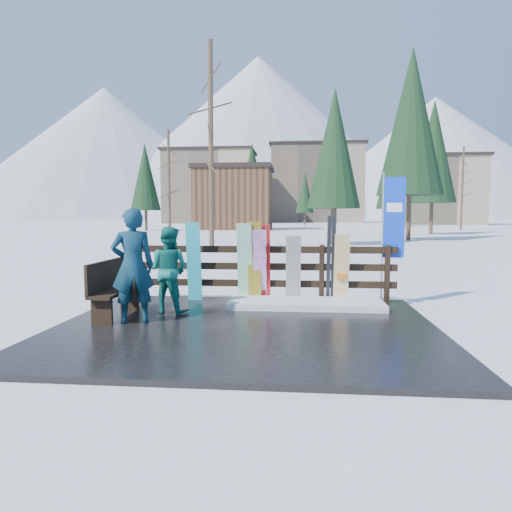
# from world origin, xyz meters

# --- Properties ---
(ground) EXTENTS (700.00, 700.00, 0.00)m
(ground) POSITION_xyz_m (0.00, 0.00, 0.00)
(ground) COLOR white
(ground) RESTS_ON ground
(deck) EXTENTS (6.00, 5.00, 0.08)m
(deck) POSITION_xyz_m (0.00, 0.00, 0.04)
(deck) COLOR black
(deck) RESTS_ON ground
(fence) EXTENTS (5.60, 0.10, 1.15)m
(fence) POSITION_xyz_m (0.00, 2.20, 0.74)
(fence) COLOR black
(fence) RESTS_ON deck
(snow_patch) EXTENTS (2.94, 1.00, 0.12)m
(snow_patch) POSITION_xyz_m (0.97, 1.60, 0.14)
(snow_patch) COLOR white
(snow_patch) RESTS_ON deck
(bench) EXTENTS (0.41, 1.50, 0.97)m
(bench) POSITION_xyz_m (-2.36, 0.43, 0.60)
(bench) COLOR black
(bench) RESTS_ON deck
(snowboard_0) EXTENTS (0.29, 0.23, 1.61)m
(snowboard_0) POSITION_xyz_m (-1.29, 1.98, 0.88)
(snowboard_0) COLOR #22B0C3
(snowboard_0) RESTS_ON deck
(snowboard_1) EXTENTS (0.30, 0.35, 1.59)m
(snowboard_1) POSITION_xyz_m (-0.24, 1.98, 0.88)
(snowboard_1) COLOR white
(snowboard_1) RESTS_ON deck
(snowboard_2) EXTENTS (0.26, 0.27, 1.62)m
(snowboard_2) POSITION_xyz_m (-0.05, 1.98, 0.89)
(snowboard_2) COLOR yellow
(snowboard_2) RESTS_ON deck
(snowboard_3) EXTENTS (0.26, 0.44, 1.47)m
(snowboard_3) POSITION_xyz_m (0.06, 1.98, 0.81)
(snowboard_3) COLOR white
(snowboard_3) RESTS_ON deck
(snowboard_4) EXTENTS (0.29, 0.23, 1.34)m
(snowboard_4) POSITION_xyz_m (0.73, 1.98, 0.75)
(snowboard_4) COLOR black
(snowboard_4) RESTS_ON deck
(snowboard_5) EXTENTS (0.29, 0.31, 1.39)m
(snowboard_5) POSITION_xyz_m (1.67, 1.98, 0.77)
(snowboard_5) COLOR silver
(snowboard_5) RESTS_ON deck
(ski_pair_a) EXTENTS (0.16, 0.22, 1.57)m
(ski_pair_a) POSITION_xyz_m (0.18, 2.05, 0.86)
(ski_pair_a) COLOR #B51617
(ski_pair_a) RESTS_ON deck
(ski_pair_b) EXTENTS (0.17, 0.26, 1.73)m
(ski_pair_b) POSITION_xyz_m (1.47, 2.05, 0.95)
(ski_pair_b) COLOR black
(ski_pair_b) RESTS_ON deck
(rental_flag) EXTENTS (0.45, 0.04, 2.60)m
(rental_flag) POSITION_xyz_m (2.66, 2.25, 1.69)
(rental_flag) COLOR silver
(rental_flag) RESTS_ON deck
(person_front) EXTENTS (0.79, 0.66, 1.86)m
(person_front) POSITION_xyz_m (-1.83, 0.03, 1.01)
(person_front) COLOR #0F4653
(person_front) RESTS_ON deck
(person_back) EXTENTS (0.87, 0.74, 1.55)m
(person_back) POSITION_xyz_m (-1.48, 0.85, 0.85)
(person_back) COLOR #156F64
(person_back) RESTS_ON deck
(resort_buildings) EXTENTS (73.00, 87.60, 22.60)m
(resort_buildings) POSITION_xyz_m (1.03, 115.41, 9.81)
(resort_buildings) COLOR tan
(resort_buildings) RESTS_ON ground
(trees) EXTENTS (41.98, 68.94, 13.44)m
(trees) POSITION_xyz_m (5.00, 49.49, 5.94)
(trees) COLOR #382B1E
(trees) RESTS_ON ground
(mountains) EXTENTS (520.00, 260.00, 120.00)m
(mountains) POSITION_xyz_m (-10.50, 328.41, 50.20)
(mountains) COLOR white
(mountains) RESTS_ON ground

